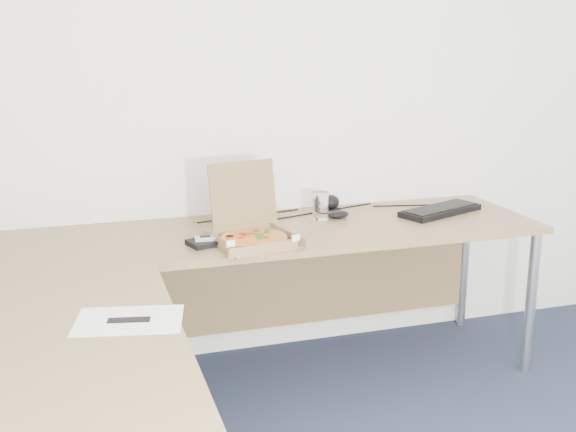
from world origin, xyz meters
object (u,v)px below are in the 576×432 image
object	(u,v)px
pizza_box	(253,234)
keyboard	(440,211)
wallet	(205,243)
drinking_glass	(320,206)
desk	(219,273)

from	to	relation	value
pizza_box	keyboard	world-z (taller)	pizza_box
wallet	drinking_glass	bearing A→B (deg)	6.75
keyboard	desk	bearing A→B (deg)	179.90
pizza_box	keyboard	bearing A→B (deg)	-0.20
desk	drinking_glass	bearing A→B (deg)	41.37
pizza_box	wallet	world-z (taller)	pizza_box
desk	pizza_box	distance (m)	0.33
keyboard	wallet	distance (m)	1.22
pizza_box	wallet	xyz separation A→B (m)	(-0.20, 0.02, -0.03)
drinking_glass	wallet	distance (m)	0.66
drinking_glass	keyboard	xyz separation A→B (m)	(0.60, -0.07, -0.05)
drinking_glass	keyboard	distance (m)	0.61
pizza_box	keyboard	size ratio (longest dim) A/B	0.82
desk	drinking_glass	distance (m)	0.81
drinking_glass	keyboard	size ratio (longest dim) A/B	0.30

